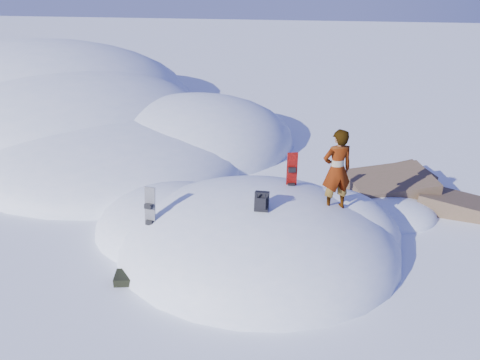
# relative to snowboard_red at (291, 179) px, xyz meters

# --- Properties ---
(ground) EXTENTS (120.00, 120.00, 0.00)m
(ground) POSITION_rel_snowboard_red_xyz_m (-0.74, -0.87, -1.56)
(ground) COLOR white
(ground) RESTS_ON ground
(snow_mound) EXTENTS (8.00, 6.00, 3.00)m
(snow_mound) POSITION_rel_snowboard_red_xyz_m (-0.92, -0.64, -1.56)
(snow_mound) COLOR white
(snow_mound) RESTS_ON ground
(snow_ridge) EXTENTS (21.50, 18.50, 6.40)m
(snow_ridge) POSITION_rel_snowboard_red_xyz_m (-11.18, 8.97, -1.56)
(snow_ridge) COLOR white
(snow_ridge) RESTS_ON ground
(rock_outcrop) EXTENTS (4.68, 4.41, 1.68)m
(rock_outcrop) POSITION_rel_snowboard_red_xyz_m (2.98, 2.13, -1.54)
(rock_outcrop) COLOR brown
(rock_outcrop) RESTS_ON ground
(snowboard_red) EXTENTS (0.27, 0.19, 1.44)m
(snowboard_red) POSITION_rel_snowboard_red_xyz_m (0.00, 0.00, 0.00)
(snowboard_red) COLOR red
(snowboard_red) RESTS_ON snow_mound
(snowboard_dark) EXTENTS (0.30, 0.27, 1.39)m
(snowboard_dark) POSITION_rel_snowboard_red_xyz_m (-3.14, -1.73, -0.39)
(snowboard_dark) COLOR black
(snowboard_dark) RESTS_ON snow_mound
(backpack) EXTENTS (0.31, 0.37, 0.52)m
(backpack) POSITION_rel_snowboard_red_xyz_m (-0.57, -1.54, 0.09)
(backpack) COLOR black
(backpack) RESTS_ON snow_mound
(gear_pile) EXTENTS (0.89, 0.68, 0.23)m
(gear_pile) POSITION_rel_snowboard_red_xyz_m (-3.29, -2.65, -1.44)
(gear_pile) COLOR black
(gear_pile) RESTS_ON ground
(person) EXTENTS (0.83, 0.71, 1.94)m
(person) POSITION_rel_snowboard_red_xyz_m (1.05, -0.73, 0.62)
(person) COLOR slate
(person) RESTS_ON snow_mound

